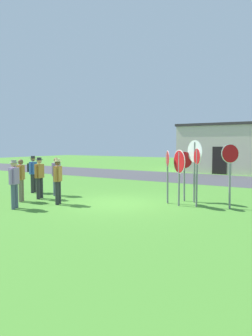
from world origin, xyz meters
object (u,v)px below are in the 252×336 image
object	(u,v)px
person_on_left	(20,177)
person_near_signs	(33,171)
stop_sign_low_front	(230,165)
stop_sign_rear_right	(197,168)
person_holding_notes	(56,174)
person_in_dark_shirt	(39,175)
stop_sign_leaning_right	(168,168)
stop_sign_leaning_left	(179,168)
stop_sign_center_cluster	(195,159)
person_in_blue	(14,181)
person_with_sunhat	(58,179)
stop_sign_far_back	(184,167)

from	to	relation	value
person_on_left	person_near_signs	bearing A→B (deg)	127.49
stop_sign_low_front	person_on_left	size ratio (longest dim) A/B	1.36
stop_sign_rear_right	person_near_signs	bearing A→B (deg)	-173.23
person_holding_notes	person_in_dark_shirt	xyz separation A→B (m)	(0.02, -0.99, 0.03)
stop_sign_leaning_right	person_on_left	size ratio (longest dim) A/B	1.21
stop_sign_leaning_left	person_holding_notes	world-z (taller)	stop_sign_leaning_left
stop_sign_center_cluster	person_on_left	distance (m)	6.93
stop_sign_low_front	stop_sign_leaning_left	bearing A→B (deg)	-163.26
stop_sign_low_front	person_near_signs	distance (m)	8.90
stop_sign_leaning_left	stop_sign_center_cluster	xyz separation A→B (m)	(0.22, 1.00, 0.26)
stop_sign_center_cluster	person_in_blue	distance (m)	6.79
stop_sign_leaning_left	person_near_signs	distance (m)	7.14
person_holding_notes	person_near_signs	distance (m)	1.55
stop_sign_leaning_right	person_in_dark_shirt	size ratio (longest dim) A/B	1.17
stop_sign_center_cluster	person_holding_notes	size ratio (longest dim) A/B	1.44
stop_sign_low_front	person_in_dark_shirt	bearing A→B (deg)	-162.80
person_near_signs	stop_sign_rear_right	bearing A→B (deg)	6.77
person_in_blue	stop_sign_rear_right	bearing A→B (deg)	35.86
stop_sign_low_front	stop_sign_center_cluster	bearing A→B (deg)	161.97
stop_sign_rear_right	stop_sign_leaning_left	xyz separation A→B (m)	(-0.61, -0.19, 0.00)
stop_sign_center_cluster	person_in_dark_shirt	world-z (taller)	stop_sign_center_cluster
stop_sign_leaning_left	person_near_signs	bearing A→B (deg)	-174.18
stop_sign_low_front	person_with_sunhat	bearing A→B (deg)	-154.50
person_in_dark_shirt	person_in_blue	world-z (taller)	same
stop_sign_leaning_right	stop_sign_far_back	bearing A→B (deg)	66.83
stop_sign_rear_right	stop_sign_far_back	distance (m)	1.20
stop_sign_rear_right	person_in_dark_shirt	distance (m)	6.44
stop_sign_center_cluster	stop_sign_low_front	distance (m)	1.57
stop_sign_low_front	person_near_signs	xyz separation A→B (m)	(-8.80, -1.24, -0.54)
stop_sign_leaning_left	person_on_left	world-z (taller)	stop_sign_leaning_left
stop_sign_far_back	person_with_sunhat	bearing A→B (deg)	-139.13
stop_sign_far_back	person_holding_notes	xyz separation A→B (m)	(-5.32, -1.79, -0.41)
stop_sign_leaning_left	stop_sign_far_back	distance (m)	1.08
person_with_sunhat	stop_sign_leaning_right	bearing A→B (deg)	35.52
stop_sign_far_back	person_near_signs	world-z (taller)	stop_sign_far_back
stop_sign_center_cluster	stop_sign_far_back	distance (m)	0.56
stop_sign_rear_right	stop_sign_center_cluster	world-z (taller)	stop_sign_center_cluster
person_with_sunhat	person_on_left	bearing A→B (deg)	-167.10
stop_sign_rear_right	stop_sign_far_back	bearing A→B (deg)	134.24
stop_sign_rear_right	stop_sign_far_back	size ratio (longest dim) A/B	1.07
stop_sign_far_back	person_on_left	size ratio (longest dim) A/B	1.19
person_in_dark_shirt	person_with_sunhat	size ratio (longest dim) A/B	1.00
stop_sign_leaning_right	person_in_blue	world-z (taller)	stop_sign_leaning_right
stop_sign_rear_right	person_on_left	world-z (taller)	stop_sign_rear_right
stop_sign_leaning_left	person_in_dark_shirt	distance (m)	5.80
stop_sign_low_front	person_near_signs	world-z (taller)	stop_sign_low_front
stop_sign_low_front	person_holding_notes	xyz separation A→B (m)	(-7.25, -1.25, -0.60)
stop_sign_far_back	stop_sign_low_front	xyz separation A→B (m)	(1.93, -0.54, 0.19)
person_holding_notes	stop_sign_low_front	bearing A→B (deg)	9.80
person_holding_notes	stop_sign_rear_right	bearing A→B (deg)	8.59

